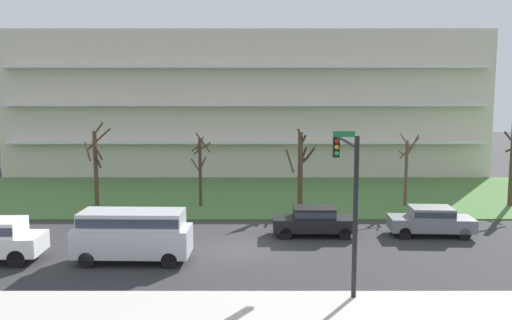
% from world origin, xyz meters
% --- Properties ---
extents(ground, '(160.00, 160.00, 0.00)m').
position_xyz_m(ground, '(0.00, 0.00, 0.00)').
color(ground, '#2D2D30').
extents(sidewalk_curb_near, '(80.00, 4.00, 0.15)m').
position_xyz_m(sidewalk_curb_near, '(0.00, -8.00, 0.07)').
color(sidewalk_curb_near, '#BCB7AD').
rests_on(sidewalk_curb_near, ground).
extents(grass_lawn_strip, '(80.00, 16.00, 0.08)m').
position_xyz_m(grass_lawn_strip, '(0.00, 14.00, 0.04)').
color(grass_lawn_strip, '#477238').
rests_on(grass_lawn_strip, ground).
extents(apartment_building, '(44.09, 12.12, 13.25)m').
position_xyz_m(apartment_building, '(0.00, 27.59, 6.62)').
color(apartment_building, beige).
rests_on(apartment_building, ground).
extents(tree_far_left, '(1.72, 1.69, 5.72)m').
position_xyz_m(tree_far_left, '(-9.87, 10.04, 2.92)').
color(tree_far_left, '#4C3828').
rests_on(tree_far_left, ground).
extents(tree_left, '(1.39, 1.49, 5.07)m').
position_xyz_m(tree_left, '(-2.82, 9.83, 2.69)').
color(tree_left, '#423023').
rests_on(tree_left, ground).
extents(tree_center, '(1.99, 1.95, 5.35)m').
position_xyz_m(tree_center, '(3.88, 9.73, 2.80)').
color(tree_center, '#4C3828').
rests_on(tree_center, ground).
extents(tree_right, '(1.53, 1.52, 4.99)m').
position_xyz_m(tree_right, '(11.05, 9.98, 2.63)').
color(tree_right, brown).
rests_on(tree_right, ground).
extents(sedan_black_near_left, '(4.42, 1.85, 1.57)m').
position_xyz_m(sedan_black_near_left, '(4.03, 2.50, 0.87)').
color(sedan_black_near_left, black).
rests_on(sedan_black_near_left, ground).
extents(sedan_gray_center_left, '(4.49, 2.03, 1.57)m').
position_xyz_m(sedan_gray_center_left, '(10.32, 2.50, 0.87)').
color(sedan_gray_center_left, slate).
rests_on(sedan_gray_center_left, ground).
extents(van_silver_center_right, '(5.25, 2.14, 2.36)m').
position_xyz_m(van_silver_center_right, '(-4.67, -2.00, 1.40)').
color(van_silver_center_right, '#B7BABF').
rests_on(van_silver_center_right, ground).
extents(traffic_signal_mast, '(0.90, 5.28, 6.12)m').
position_xyz_m(traffic_signal_mast, '(4.52, -4.80, 4.20)').
color(traffic_signal_mast, black).
rests_on(traffic_signal_mast, ground).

